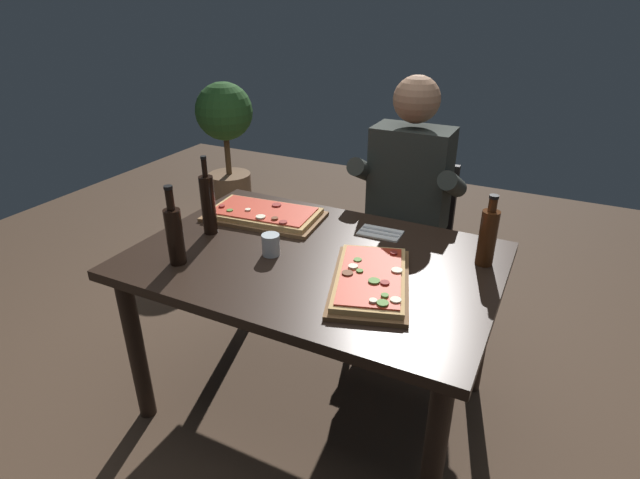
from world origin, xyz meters
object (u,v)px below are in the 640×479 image
wine_bottle_dark (488,236)px  diner_chair (409,236)px  pizza_rectangular_front (264,214)px  vinegar_bottle_green (175,234)px  dining_table (314,277)px  tumbler_near_camera (271,246)px  potted_plant_corner (226,141)px  seated_diner (406,199)px  oil_bottle_amber (208,204)px  pizza_rectangular_left (370,280)px

wine_bottle_dark → diner_chair: bearing=126.9°
pizza_rectangular_front → vinegar_bottle_green: (-0.07, -0.50, 0.10)m
dining_table → wine_bottle_dark: size_ratio=5.04×
tumbler_near_camera → potted_plant_corner: (-1.40, 1.62, -0.15)m
pizza_rectangular_front → seated_diner: bearing=45.5°
wine_bottle_dark → dining_table: bearing=-158.8°
wine_bottle_dark → diner_chair: 0.86m
pizza_rectangular_front → wine_bottle_dark: 0.98m
vinegar_bottle_green → wine_bottle_dark: bearing=26.2°
diner_chair → oil_bottle_amber: bearing=-126.1°
pizza_rectangular_front → wine_bottle_dark: wine_bottle_dark is taller
vinegar_bottle_green → potted_plant_corner: 2.16m
dining_table → tumbler_near_camera: tumbler_near_camera is taller
pizza_rectangular_left → vinegar_bottle_green: vinegar_bottle_green is taller
diner_chair → potted_plant_corner: bearing=157.6°
oil_bottle_amber → diner_chair: 1.14m
vinegar_bottle_green → tumbler_near_camera: size_ratio=3.64×
pizza_rectangular_front → vinegar_bottle_green: 0.52m
pizza_rectangular_left → potted_plant_corner: size_ratio=0.51×
tumbler_near_camera → wine_bottle_dark: bearing=21.3°
pizza_rectangular_front → seated_diner: (0.51, 0.51, -0.02)m
seated_diner → potted_plant_corner: seated_diner is taller
oil_bottle_amber → potted_plant_corner: (-1.07, 1.56, -0.24)m
oil_bottle_amber → wine_bottle_dark: bearing=12.4°
wine_bottle_dark → seated_diner: seated_diner is taller
pizza_rectangular_left → potted_plant_corner: bearing=137.9°
diner_chair → pizza_rectangular_left: bearing=-81.8°
pizza_rectangular_front → dining_table: bearing=-31.0°
diner_chair → tumbler_near_camera: bearing=-107.7°
oil_bottle_amber → potted_plant_corner: bearing=124.3°
wine_bottle_dark → pizza_rectangular_left: bearing=-134.5°
diner_chair → wine_bottle_dark: bearing=-53.1°
pizza_rectangular_front → pizza_rectangular_left: bearing=-26.7°
tumbler_near_camera → seated_diner: seated_diner is taller
wine_bottle_dark → seated_diner: size_ratio=0.21×
dining_table → vinegar_bottle_green: 0.56m
dining_table → oil_bottle_amber: size_ratio=4.14×
dining_table → pizza_rectangular_front: (-0.37, 0.22, 0.12)m
dining_table → diner_chair: diner_chair is taller
oil_bottle_amber → seated_diner: 0.98m
pizza_rectangular_left → seated_diner: (-0.14, 0.84, -0.02)m
pizza_rectangular_front → seated_diner: seated_diner is taller
wine_bottle_dark → tumbler_near_camera: size_ratio=3.26×
tumbler_near_camera → seated_diner: bearing=69.8°
dining_table → tumbler_near_camera: (-0.16, -0.06, 0.13)m
vinegar_bottle_green → potted_plant_corner: (-1.12, 1.83, -0.23)m
oil_bottle_amber → potted_plant_corner: 1.91m
pizza_rectangular_front → wine_bottle_dark: size_ratio=1.97×
pizza_rectangular_front → potted_plant_corner: bearing=131.8°
pizza_rectangular_front → oil_bottle_amber: bearing=-118.3°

